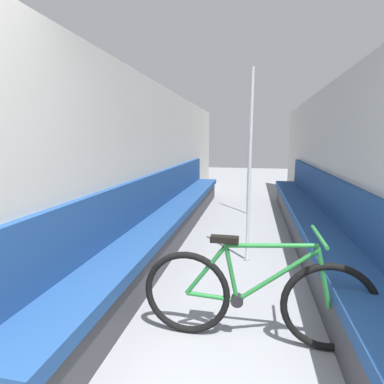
{
  "coord_description": "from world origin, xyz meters",
  "views": [
    {
      "loc": [
        0.17,
        -0.61,
        1.47
      ],
      "look_at": [
        -0.61,
        3.2,
        0.78
      ],
      "focal_mm": 28.0,
      "sensor_mm": 36.0,
      "label": 1
    }
  ],
  "objects_px": {
    "grab_pole_far": "(249,158)",
    "bench_seat_row_left": "(171,217)",
    "bench_seat_row_right": "(314,225)",
    "bicycle": "(254,297)",
    "grab_pole_near": "(250,171)"
  },
  "relations": [
    {
      "from": "bicycle",
      "to": "grab_pole_near",
      "type": "distance_m",
      "value": 1.69
    },
    {
      "from": "bench_seat_row_left",
      "to": "bicycle",
      "type": "distance_m",
      "value": 2.49
    },
    {
      "from": "bench_seat_row_left",
      "to": "grab_pole_near",
      "type": "distance_m",
      "value": 1.54
    },
    {
      "from": "bench_seat_row_right",
      "to": "grab_pole_far",
      "type": "xyz_separation_m",
      "value": [
        -0.93,
        1.73,
        0.79
      ]
    },
    {
      "from": "bench_seat_row_left",
      "to": "bench_seat_row_right",
      "type": "xyz_separation_m",
      "value": [
        2.02,
        0.0,
        0.0
      ]
    },
    {
      "from": "bicycle",
      "to": "grab_pole_near",
      "type": "height_order",
      "value": "grab_pole_near"
    },
    {
      "from": "grab_pole_far",
      "to": "grab_pole_near",
      "type": "bearing_deg",
      "value": -88.84
    },
    {
      "from": "bench_seat_row_left",
      "to": "grab_pole_near",
      "type": "relative_size",
      "value": 2.91
    },
    {
      "from": "bicycle",
      "to": "grab_pole_near",
      "type": "relative_size",
      "value": 0.73
    },
    {
      "from": "bicycle",
      "to": "grab_pole_far",
      "type": "height_order",
      "value": "grab_pole_far"
    },
    {
      "from": "bench_seat_row_right",
      "to": "bicycle",
      "type": "distance_m",
      "value": 2.32
    },
    {
      "from": "bench_seat_row_right",
      "to": "bench_seat_row_left",
      "type": "bearing_deg",
      "value": 180.0
    },
    {
      "from": "bench_seat_row_left",
      "to": "bicycle",
      "type": "relative_size",
      "value": 3.96
    },
    {
      "from": "bench_seat_row_right",
      "to": "bicycle",
      "type": "height_order",
      "value": "bench_seat_row_right"
    },
    {
      "from": "grab_pole_far",
      "to": "bench_seat_row_left",
      "type": "bearing_deg",
      "value": -122.28
    }
  ]
}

